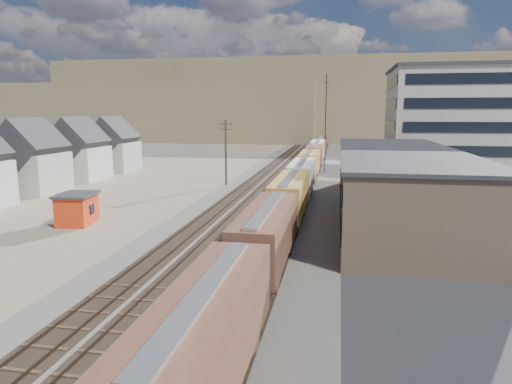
% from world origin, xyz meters
% --- Properties ---
extents(ground, '(300.00, 300.00, 0.00)m').
position_xyz_m(ground, '(0.00, 0.00, 0.00)').
color(ground, '#6B6356').
rests_on(ground, ground).
extents(ballast_bed, '(18.00, 200.00, 0.06)m').
position_xyz_m(ballast_bed, '(0.00, 50.00, 0.03)').
color(ballast_bed, '#4C4742').
rests_on(ballast_bed, ground).
extents(dirt_yard, '(24.00, 180.00, 0.03)m').
position_xyz_m(dirt_yard, '(-20.00, 40.00, 0.01)').
color(dirt_yard, '#6F624C').
rests_on(dirt_yard, ground).
extents(asphalt_lot, '(26.00, 120.00, 0.04)m').
position_xyz_m(asphalt_lot, '(22.00, 35.00, 0.02)').
color(asphalt_lot, '#232326').
rests_on(asphalt_lot, ground).
extents(rail_tracks, '(11.40, 200.00, 0.24)m').
position_xyz_m(rail_tracks, '(-0.55, 50.00, 0.11)').
color(rail_tracks, black).
rests_on(rail_tracks, ground).
extents(freight_train, '(3.00, 119.74, 4.46)m').
position_xyz_m(freight_train, '(3.80, 42.63, 2.79)').
color(freight_train, black).
rests_on(freight_train, ground).
extents(warehouse, '(12.40, 40.40, 7.25)m').
position_xyz_m(warehouse, '(14.98, 25.00, 3.65)').
color(warehouse, tan).
rests_on(warehouse, ground).
extents(office_tower, '(22.60, 18.60, 18.45)m').
position_xyz_m(office_tower, '(27.95, 54.95, 9.26)').
color(office_tower, '#9E998E').
rests_on(office_tower, ground).
extents(utility_pole_north, '(2.20, 0.32, 10.00)m').
position_xyz_m(utility_pole_north, '(-8.50, 42.00, 5.30)').
color(utility_pole_north, '#382619').
rests_on(utility_pole_north, ground).
extents(radio_mast, '(1.20, 0.16, 18.00)m').
position_xyz_m(radio_mast, '(6.00, 60.00, 9.12)').
color(radio_mast, black).
rests_on(radio_mast, ground).
extents(townhouse_row, '(8.15, 68.16, 10.47)m').
position_xyz_m(townhouse_row, '(-34.00, 25.00, 4.34)').
color(townhouse_row, '#B7B2A8').
rests_on(townhouse_row, ground).
extents(hills_north, '(265.00, 80.00, 32.00)m').
position_xyz_m(hills_north, '(0.17, 167.92, 14.10)').
color(hills_north, brown).
rests_on(hills_north, ground).
extents(maintenance_shed, '(3.94, 4.78, 3.19)m').
position_xyz_m(maintenance_shed, '(-17.22, 14.93, 1.63)').
color(maintenance_shed, red).
rests_on(maintenance_shed, ground).
extents(parked_car_blue, '(6.32, 4.95, 1.60)m').
position_xyz_m(parked_car_blue, '(24.73, 39.64, 0.80)').
color(parked_car_blue, '#171E51').
rests_on(parked_car_blue, ground).
extents(parked_car_far, '(3.04, 4.29, 1.36)m').
position_xyz_m(parked_car_far, '(33.37, 57.80, 0.68)').
color(parked_car_far, white).
rests_on(parked_car_far, ground).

